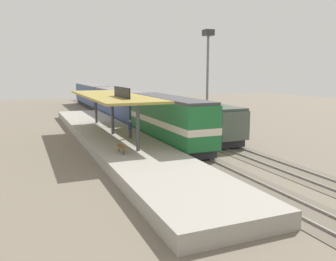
# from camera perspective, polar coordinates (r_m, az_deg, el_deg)

# --- Properties ---
(ground_plane) EXTENTS (120.00, 120.00, 0.00)m
(ground_plane) POSITION_cam_1_polar(r_m,az_deg,el_deg) (36.85, 1.08, -1.22)
(ground_plane) COLOR #706656
(track_near) EXTENTS (3.20, 110.00, 0.16)m
(track_near) POSITION_cam_1_polar(r_m,az_deg,el_deg) (36.10, -1.83, -1.40)
(track_near) COLOR #5F5649
(track_near) RESTS_ON ground
(track_far) EXTENTS (3.20, 110.00, 0.16)m
(track_far) POSITION_cam_1_polar(r_m,az_deg,el_deg) (37.95, 4.67, -0.89)
(track_far) COLOR #5F5649
(track_far) RESTS_ON ground
(platform) EXTENTS (6.00, 44.00, 0.90)m
(platform) POSITION_cam_1_polar(r_m,az_deg,el_deg) (34.67, -8.95, -1.27)
(platform) COLOR #9E998E
(platform) RESTS_ON ground
(station_canopy) EXTENTS (5.20, 18.00, 4.70)m
(station_canopy) POSITION_cam_1_polar(r_m,az_deg,el_deg) (34.05, -9.09, 5.46)
(station_canopy) COLOR #47474C
(station_canopy) RESTS_ON platform
(platform_bench) EXTENTS (0.44, 1.70, 0.50)m
(platform_bench) POSITION_cam_1_polar(r_m,az_deg,el_deg) (26.34, -7.64, -2.72)
(platform_bench) COLOR #333338
(platform_bench) RESTS_ON platform
(locomotive) EXTENTS (2.93, 14.43, 4.44)m
(locomotive) POSITION_cam_1_polar(r_m,az_deg,el_deg) (32.90, 0.06, 1.72)
(locomotive) COLOR #28282D
(locomotive) RESTS_ON track_near
(passenger_carriage_front) EXTENTS (2.90, 20.00, 4.24)m
(passenger_carriage_front) POSITION_cam_1_polar(r_m,az_deg,el_deg) (49.88, -8.01, 4.22)
(passenger_carriage_front) COLOR #28282D
(passenger_carriage_front) RESTS_ON track_near
(passenger_carriage_rear) EXTENTS (2.90, 20.00, 4.24)m
(passenger_carriage_rear) POSITION_cam_1_polar(r_m,az_deg,el_deg) (70.14, -12.40, 5.63)
(passenger_carriage_rear) COLOR #28282D
(passenger_carriage_rear) RESTS_ON track_near
(freight_car) EXTENTS (2.80, 12.00, 3.54)m
(freight_car) POSITION_cam_1_polar(r_m,az_deg,el_deg) (36.28, 5.84, 1.71)
(freight_car) COLOR #28282D
(freight_car) RESTS_ON track_far
(light_mast) EXTENTS (1.10, 1.10, 11.70)m
(light_mast) POSITION_cam_1_polar(r_m,az_deg,el_deg) (41.99, 6.51, 11.56)
(light_mast) COLOR slate
(light_mast) RESTS_ON ground
(person_waiting) EXTENTS (0.34, 0.34, 1.71)m
(person_waiting) POSITION_cam_1_polar(r_m,az_deg,el_deg) (32.01, -6.20, 0.43)
(person_waiting) COLOR #4C4C51
(person_waiting) RESTS_ON platform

